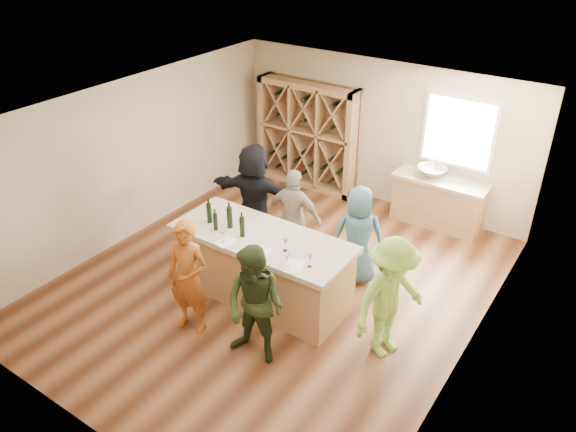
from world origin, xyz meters
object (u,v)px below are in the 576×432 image
Objects in this scene: wine_rack at (308,135)px; wine_bottle_c at (230,217)px; wine_bottle_b at (215,222)px; wine_bottle_a at (209,213)px; person_near_left at (189,277)px; person_far_mid at (294,217)px; wine_bottle_e at (242,227)px; person_far_left at (255,195)px; sink at (431,172)px; person_near_right at (255,306)px; person_server at (390,299)px; person_far_right at (358,236)px; tasting_counter_base at (263,269)px.

wine_bottle_c is (1.01, -3.73, 0.15)m from wine_rack.
wine_bottle_a is at bearing 151.79° from wine_bottle_b.
person_near_left is 2.22m from person_far_mid.
wine_bottle_c is at bearing 64.94° from person_far_mid.
wine_bottle_b is 0.44m from wine_bottle_e.
person_far_left reaches higher than wine_bottle_a.
sink is 4.71m from person_near_right.
person_near_left is (-1.56, -4.72, -0.16)m from sink.
person_far_left is (-0.81, 1.35, -0.31)m from wine_bottle_e.
wine_bottle_a is 1.90m from person_near_right.
person_near_left is (0.25, -0.89, -0.36)m from wine_bottle_b.
person_server is at bearing 4.19° from wine_bottle_b.
wine_bottle_b is at bearing -169.44° from wine_bottle_e.
person_near_right is (1.58, -0.97, -0.39)m from wine_bottle_a.
person_near_right is (2.25, -4.75, -0.26)m from wine_rack.
person_server is at bearing -45.73° from wine_rack.
person_far_mid is at bearing 59.04° from wine_bottle_a.
person_far_left reaches higher than person_server.
person_near_left is at bearing -100.50° from wine_bottle_e.
wine_bottle_b is at bearing 113.96° from person_server.
person_near_right is at bearing 147.51° from person_server.
person_far_right is at bearing -44.69° from wine_rack.
wine_bottle_e is at bearing -110.26° from sink.
person_far_left reaches higher than person_far_right.
person_near_left is 0.92× the size of person_far_left.
wine_bottle_c is 0.21× the size of person_far_right.
person_server reaches higher than person_near_right.
person_far_left is (-0.38, 1.43, -0.29)m from wine_bottle_b.
person_near_left is 2.70m from person_server.
wine_bottle_a is 0.18× the size of person_near_left.
person_server is at bearing -1.16° from tasting_counter_base.
person_server is (0.91, -3.63, -0.14)m from sink.
person_near_right is at bearing -31.55° from wine_bottle_a.
person_near_left is at bearing 91.85° from person_far_left.
wine_bottle_a reaches higher than tasting_counter_base.
wine_bottle_e is at bearing 10.56° from wine_bottle_b.
person_server reaches higher than wine_bottle_a.
wine_bottle_e is (-0.23, -0.16, 0.73)m from tasting_counter_base.
person_far_left is (-1.99, 0.00, 0.11)m from person_far_right.
sink is 0.33× the size of person_far_mid.
person_near_right is at bearing -39.73° from wine_bottle_c.
wine_bottle_a is 1.18m from person_near_left.
wine_rack is 3.87m from wine_bottle_c.
person_far_mid reaches higher than tasting_counter_base.
wine_rack reaches higher than sink.
person_far_right is 0.88× the size of person_far_left.
tasting_counter_base is 1.56m from person_far_right.
wine_bottle_e is (0.65, -0.04, -0.00)m from wine_bottle_a.
person_far_mid is (0.37, 1.15, -0.42)m from wine_bottle_c.
wine_rack reaches higher than person_far_right.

